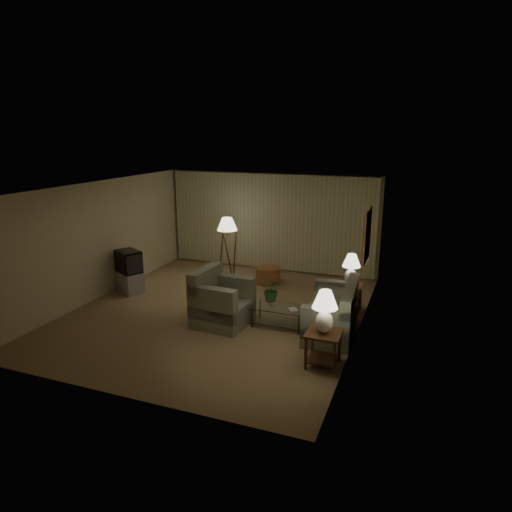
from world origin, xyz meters
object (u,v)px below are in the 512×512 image
Objects in this scene: crt_tv at (128,261)px; floor_lamp at (228,247)px; tv_cabinet at (130,282)px; sofa at (331,313)px; table_lamp_near at (325,308)px; coffee_table at (279,313)px; table_lamp_far at (351,267)px; side_table_far at (350,293)px; ottoman at (268,275)px; vase at (272,302)px; armchair at (223,303)px; side_table_near at (323,342)px.

floor_lamp is at bearing 75.02° from crt_tv.
floor_lamp is (1.76, 1.89, 0.60)m from tv_cabinet.
sofa is 5.08m from tv_cabinet.
table_lamp_near is 1.88m from coffee_table.
side_table_far is at bearing -135.00° from table_lamp_far.
floor_lamp reaches higher than ottoman.
vase is at bearing -134.59° from side_table_far.
armchair is 1.07× the size of coffee_table.
ottoman is at bearing 59.55° from crt_tv.
ottoman is at bearing 153.81° from side_table_far.
side_table_far is at bearing 169.28° from sofa.
sofa is at bearing -36.71° from floor_lamp.
tv_cabinet is 1.10× the size of crt_tv.
table_lamp_near is at bearing 7.89° from crt_tv.
table_lamp_far is 1.06× the size of ottoman.
armchair reaches higher than tv_cabinet.
sofa is 1.58× the size of armchair.
armchair is 0.99m from vase.
coffee_table is 2.69m from ottoman.
armchair is 2.54m from table_lamp_near.
side_table_far is at bearing 35.61° from crt_tv.
table_lamp_near is 1.90m from vase.
table_lamp_near is at bearing -90.00° from table_lamp_far.
side_table_far is at bearing -19.25° from floor_lamp.
floor_lamp reaches higher than side_table_near.
ottoman is at bearing 121.35° from table_lamp_near.
coffee_table is 3.45m from floor_lamp.
sofa is 3.13× the size of side_table_near.
armchair is 1.14m from coffee_table.
crt_tv is 3.49m from ottoman.
tv_cabinet is at bearing -100.26° from sofa.
crt_tv is 0.47× the size of floor_lamp.
ottoman is (0.02, 2.74, -0.24)m from armchair.
floor_lamp is 1.34m from ottoman.
tv_cabinet is (-5.20, -0.69, -0.75)m from table_lamp_far.
tv_cabinet is at bearing -172.49° from side_table_far.
crt_tv reaches higher than side_table_near.
vase is at bearing 18.35° from tv_cabinet.
table_lamp_near reaches higher than side_table_near.
coffee_table is at bearing -66.31° from ottoman.
crt_tv is (-5.20, -0.69, -0.23)m from table_lamp_far.
ottoman is (-2.26, 1.11, -0.19)m from side_table_far.
tv_cabinet is 1.32× the size of ottoman.
side_table_far is 1.90m from vase.
sofa is at bearing -96.84° from table_lamp_far.
vase is (-0.15, 0.00, 0.22)m from coffee_table.
vase is (-1.33, 1.25, 0.08)m from side_table_near.
side_table_far is 0.60m from table_lamp_far.
coffee_table is (-1.18, -1.35, -0.13)m from side_table_far.
side_table_near is 0.79× the size of crt_tv.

